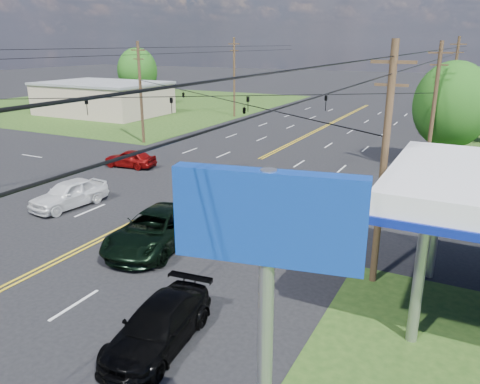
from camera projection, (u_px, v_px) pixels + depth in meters
The scene contains 18 objects.
ground at pixel (211, 184), 32.53m from camera, with size 280.00×280.00×0.00m, color black.
grass_nw at pixel (125, 104), 74.87m from camera, with size 46.00×48.00×0.03m, color #214215.
stop_bar at pixel (216, 237), 23.58m from camera, with size 10.00×0.50×0.02m, color silver.
retail_nw at pixel (103, 99), 63.62m from camera, with size 16.00×11.00×4.00m, color tan.
pole_se at pixel (384, 165), 17.75m from camera, with size 1.60×0.28×9.50m.
pole_nw at pixel (141, 92), 44.32m from camera, with size 1.60×0.28×9.50m.
pole_ne at pixel (434, 109), 33.00m from camera, with size 1.60×0.28×9.50m.
pole_left_far at pixel (234, 77), 60.33m from camera, with size 1.60×0.28×10.00m.
pole_right_far at pixel (453, 84), 49.01m from camera, with size 1.60×0.28×10.00m.
span_wire_signals at pixel (210, 96), 30.70m from camera, with size 26.00×18.00×1.13m.
power_lines at pixel (192, 56), 28.21m from camera, with size 26.04×100.00×0.64m.
tree_right_a at pixel (452, 105), 35.12m from camera, with size 5.70×5.70×8.18m.
tree_far_l at pixel (137, 71), 71.98m from camera, with size 6.08×6.08×8.72m.
pickup_dkgreen at pixel (155, 230), 22.23m from camera, with size 2.90×6.29×1.75m, color black.
suv_black at pixel (159, 326), 14.96m from camera, with size 1.99×4.89×1.42m, color black.
pickup_white at pixel (69, 194), 27.71m from camera, with size 1.92×4.77×1.63m, color white.
sedan_red at pixel (130, 158), 36.64m from camera, with size 1.66×4.12×1.40m, color maroon.
polesign_se at pixel (266, 297), 5.92m from camera, with size 2.34×0.69×7.95m.
Camera 1 is at (16.01, -14.81, 9.35)m, focal length 35.00 mm.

